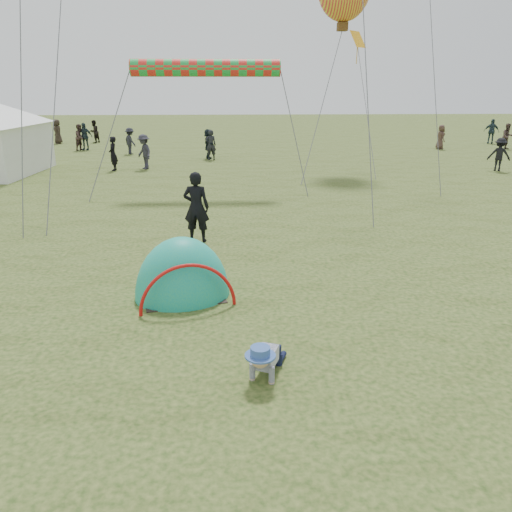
{
  "coord_description": "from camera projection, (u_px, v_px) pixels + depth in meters",
  "views": [
    {
      "loc": [
        0.31,
        -6.96,
        4.01
      ],
      "look_at": [
        0.77,
        1.83,
        1.0
      ],
      "focal_mm": 35.0,
      "sensor_mm": 36.0,
      "label": 1
    }
  ],
  "objects": [
    {
      "name": "ground",
      "position": [
        214.0,
        354.0,
        7.86
      ],
      "size": [
        140.0,
        140.0,
        0.0
      ],
      "primitive_type": "plane",
      "color": "#1A340F"
    },
    {
      "name": "crawling_toddler",
      "position": [
        265.0,
        358.0,
        7.17
      ],
      "size": [
        0.81,
        0.94,
        0.61
      ],
      "primitive_type": null,
      "rotation": [
        0.0,
        0.0,
        -0.38
      ],
      "color": "black",
      "rests_on": "ground"
    },
    {
      "name": "popup_tent",
      "position": [
        183.0,
        296.0,
        10.05
      ],
      "size": [
        2.21,
        1.97,
        2.45
      ],
      "primitive_type": "ellipsoid",
      "rotation": [
        0.0,
        0.0,
        0.24
      ],
      "color": "#0C9398",
      "rests_on": "ground"
    },
    {
      "name": "standing_adult",
      "position": [
        196.0,
        207.0,
        13.29
      ],
      "size": [
        0.75,
        0.55,
        1.9
      ],
      "primitive_type": "imported",
      "rotation": [
        0.0,
        0.0,
        2.99
      ],
      "color": "black",
      "rests_on": "ground"
    },
    {
      "name": "crowd_person_0",
      "position": [
        211.0,
        145.0,
        28.34
      ],
      "size": [
        0.68,
        0.52,
        1.67
      ],
      "primitive_type": "imported",
      "rotation": [
        0.0,
        0.0,
        3.36
      ],
      "color": "black",
      "rests_on": "ground"
    },
    {
      "name": "crowd_person_1",
      "position": [
        94.0,
        132.0,
        36.9
      ],
      "size": [
        0.9,
        0.98,
        1.63
      ],
      "primitive_type": "imported",
      "rotation": [
        0.0,
        0.0,
        4.26
      ],
      "color": "black",
      "rests_on": "ground"
    },
    {
      "name": "crowd_person_2",
      "position": [
        30.0,
        134.0,
        34.76
      ],
      "size": [
        1.0,
        0.88,
        1.61
      ],
      "primitive_type": "imported",
      "rotation": [
        0.0,
        0.0,
        3.78
      ],
      "color": "black",
      "rests_on": "ground"
    },
    {
      "name": "crowd_person_3",
      "position": [
        144.0,
        152.0,
        25.15
      ],
      "size": [
        1.17,
        1.28,
        1.73
      ],
      "primitive_type": "imported",
      "rotation": [
        0.0,
        0.0,
        5.33
      ],
      "color": "#292832",
      "rests_on": "ground"
    },
    {
      "name": "crowd_person_4",
      "position": [
        441.0,
        137.0,
        33.2
      ],
      "size": [
        0.57,
        0.81,
        1.58
      ],
      "primitive_type": "imported",
      "rotation": [
        0.0,
        0.0,
        1.66
      ],
      "color": "#453029",
      "rests_on": "ground"
    },
    {
      "name": "crowd_person_5",
      "position": [
        209.0,
        144.0,
        28.88
      ],
      "size": [
        0.62,
        1.59,
        1.68
      ],
      "primitive_type": "imported",
      "rotation": [
        0.0,
        0.0,
        1.65
      ],
      "color": "black",
      "rests_on": "ground"
    },
    {
      "name": "crowd_person_6",
      "position": [
        113.0,
        154.0,
        24.68
      ],
      "size": [
        0.44,
        0.63,
        1.66
      ],
      "primitive_type": "imported",
      "rotation": [
        0.0,
        0.0,
        4.78
      ],
      "color": "black",
      "rests_on": "ground"
    },
    {
      "name": "crowd_person_7",
      "position": [
        80.0,
        137.0,
        32.52
      ],
      "size": [
        0.93,
        1.01,
        1.67
      ],
      "primitive_type": "imported",
      "rotation": [
        0.0,
        0.0,
        1.11
      ],
      "color": "#3B2A28",
      "rests_on": "ground"
    },
    {
      "name": "crowd_person_8",
      "position": [
        491.0,
        131.0,
        36.42
      ],
      "size": [
        1.1,
        0.89,
        1.75
      ],
      "primitive_type": "imported",
      "rotation": [
        0.0,
        0.0,
        5.75
      ],
      "color": "#2B3E47",
      "rests_on": "ground"
    },
    {
      "name": "crowd_person_9",
      "position": [
        499.0,
        154.0,
        24.62
      ],
      "size": [
        1.19,
        0.96,
        1.61
      ],
      "primitive_type": "imported",
      "rotation": [
        0.0,
        0.0,
        2.74
      ],
      "color": "black",
      "rests_on": "ground"
    },
    {
      "name": "crowd_person_10",
      "position": [
        58.0,
        132.0,
        36.31
      ],
      "size": [
        0.91,
        1.01,
        1.73
      ],
      "primitive_type": "imported",
      "rotation": [
        0.0,
        0.0,
        5.26
      ],
      "color": "#2C231B",
      "rests_on": "ground"
    },
    {
      "name": "crowd_person_13",
      "position": [
        507.0,
        136.0,
        33.21
      ],
      "size": [
        0.82,
        0.64,
        1.67
      ],
      "primitive_type": "imported",
      "rotation": [
        0.0,
        0.0,
        0.01
      ],
      "color": "#42312F",
      "rests_on": "ground"
    },
    {
      "name": "crowd_person_14",
      "position": [
        84.0,
        137.0,
        32.58
      ],
      "size": [
        1.06,
        0.51,
        1.76
      ],
      "primitive_type": "imported",
      "rotation": [
        0.0,
        0.0,
        6.21
      ],
      "color": "#212F34",
      "rests_on": "ground"
    },
    {
      "name": "crowd_person_15",
      "position": [
        130.0,
        141.0,
        30.69
      ],
      "size": [
        1.1,
        1.18,
        1.6
      ],
      "primitive_type": "imported",
      "rotation": [
        0.0,
        0.0,
        2.24
      ],
      "color": "black",
      "rests_on": "ground"
    },
    {
      "name": "rainbow_tube_kite",
      "position": [
        206.0,
        68.0,
        18.79
      ],
      "size": [
        5.63,
        0.64,
        0.64
      ],
      "primitive_type": "cylinder",
      "rotation": [
        0.0,
        1.57,
        0.0
      ],
      "color": "red"
    },
    {
      "name": "diamond_kite_1",
      "position": [
        358.0,
        39.0,
        25.32
      ],
      "size": [
        1.0,
        1.0,
        0.81
      ],
      "primitive_type": "plane",
      "rotation": [
        1.05,
        0.0,
        0.79
      ],
      "color": "#FCAB16"
    }
  ]
}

